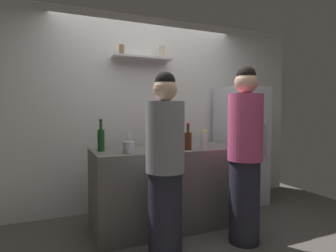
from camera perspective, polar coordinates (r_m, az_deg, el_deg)
The scene contains 11 objects.
ground_plane at distance 3.04m, azimuth 4.01°, elevation -22.58°, with size 5.28×5.28×0.00m, color #59544F.
back_wall_assembly at distance 3.90m, azimuth -4.28°, elevation 2.83°, with size 4.80×0.32×2.60m.
refrigerator at distance 4.19m, azimuth 14.61°, elevation -3.78°, with size 0.58×0.63×1.66m.
counter at distance 3.29m, azimuth -0.00°, elevation -12.23°, with size 1.70×0.74×0.90m, color #66605B.
baking_pan at distance 3.24m, azimuth 0.87°, elevation -3.95°, with size 0.34×0.24×0.05m, color gray.
utensil_holder at distance 2.80m, azimuth -8.02°, elevation -4.30°, with size 0.12×0.12×0.22m.
wine_bottle_amber_glass at distance 3.04m, azimuth 4.09°, elevation -2.87°, with size 0.08×0.08×0.29m.
wine_bottle_green_glass at distance 3.00m, azimuth -13.52°, elevation -2.63°, with size 0.07×0.07×0.33m.
water_bottle_plastic at distance 3.13m, azimuth 7.42°, elevation -2.99°, with size 0.08×0.08×0.20m.
person_grey_hoodie at distance 2.48m, azimuth -0.58°, elevation -8.47°, with size 0.34×0.34×1.66m.
person_pink_top at distance 2.88m, azimuth 15.43°, elevation -5.80°, with size 0.34×0.34×1.76m.
Camera 1 is at (-1.25, -2.44, 1.30)m, focal length 29.85 mm.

